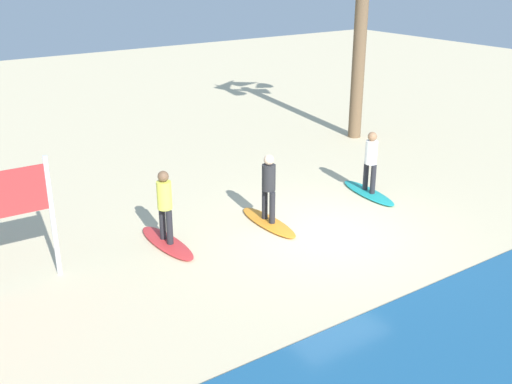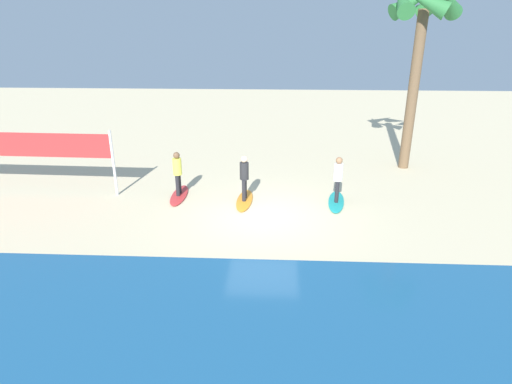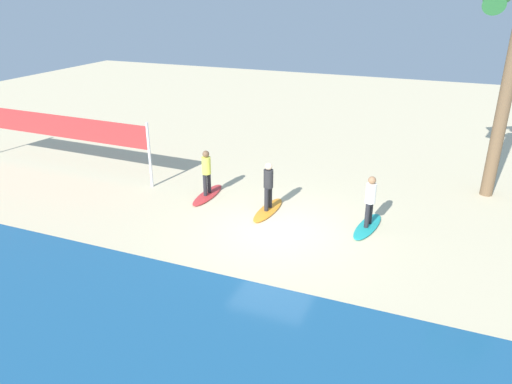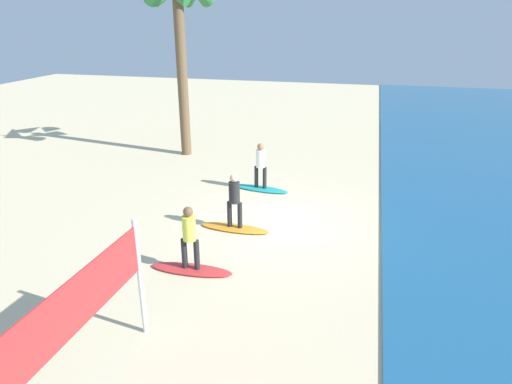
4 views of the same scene
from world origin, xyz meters
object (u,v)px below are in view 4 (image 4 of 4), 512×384
Objects in this scene: surfer_teal at (261,162)px; surfboard_orange at (235,228)px; surfboard_teal at (260,189)px; surfboard_red at (191,269)px; palm_tree at (178,10)px; surfer_red at (189,234)px; surfer_orange at (234,197)px.

surfer_teal reaches higher than surfboard_orange.
surfboard_red is at bearing -84.97° from surfboard_teal.
surfer_teal is at bearing 85.14° from surfboard_red.
palm_tree is at bearing -129.50° from surfer_teal.
surfboard_teal is 3.34m from surfboard_orange.
surfer_teal and surfer_red have the same top height.
surfer_orange is at bearing 155.77° from surfboard_orange.
surfboard_teal is 5.93m from surfer_red.
surfboard_teal is 3.48m from surfer_orange.
surfer_red is (2.50, -0.38, 0.00)m from surfer_orange.
surfboard_orange is at bearing 0.61° from surfer_teal.
surfer_orange is at bearing 79.87° from surfboard_red.
surfer_orange is (3.34, 0.04, 0.00)m from surfer_teal.
surfboard_red is at bearing 0.00° from surfer_red.
surfboard_orange is 2.71m from surfer_red.
palm_tree is at bearing 111.43° from surfboard_red.
surfboard_red is at bearing -3.38° from surfer_teal.
surfer_teal reaches higher than surfboard_teal.
surfer_teal is at bearing -179.39° from surfer_orange.
surfboard_teal is 1.28× the size of surfer_red.
surfboard_red is (2.50, -0.38, 0.00)m from surfboard_orange.
surfer_orange is 0.78× the size of surfboard_red.
surfboard_teal is at bearing 176.62° from surfer_red.
palm_tree is (-3.56, -4.32, 6.03)m from surfboard_teal.
surfer_teal reaches higher than surfboard_red.
surfboard_teal is at bearing 50.50° from palm_tree.
surfer_teal is 3.48m from surfboard_orange.
palm_tree reaches higher than surfer_orange.
surfer_orange is at bearing 32.25° from palm_tree.
surfboard_teal is 1.00× the size of surfboard_red.
surfer_orange reaches higher than surfboard_red.
surfboard_teal is at bearing 180.00° from surfer_teal.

